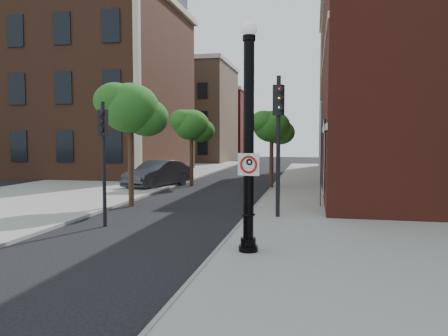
% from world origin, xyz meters
% --- Properties ---
extents(ground, '(120.00, 120.00, 0.00)m').
position_xyz_m(ground, '(0.00, 0.00, 0.00)').
color(ground, black).
rests_on(ground, ground).
extents(sidewalk_right, '(8.00, 60.00, 0.12)m').
position_xyz_m(sidewalk_right, '(6.00, 10.00, 0.06)').
color(sidewalk_right, gray).
rests_on(sidewalk_right, ground).
extents(sidewalk_left, '(10.00, 50.00, 0.12)m').
position_xyz_m(sidewalk_left, '(-9.00, 18.00, 0.06)').
color(sidewalk_left, gray).
rests_on(sidewalk_left, ground).
extents(curb_edge, '(0.10, 60.00, 0.14)m').
position_xyz_m(curb_edge, '(2.05, 10.00, 0.07)').
color(curb_edge, gray).
rests_on(curb_edge, ground).
extents(victorian_building, '(18.60, 14.60, 17.95)m').
position_xyz_m(victorian_building, '(-16.00, 23.97, 8.74)').
color(victorian_building, brown).
rests_on(victorian_building, ground).
extents(bg_building_tan_a, '(12.00, 12.00, 12.00)m').
position_xyz_m(bg_building_tan_a, '(-12.00, 44.00, 6.00)').
color(bg_building_tan_a, '#805E46').
rests_on(bg_building_tan_a, ground).
extents(bg_building_red, '(12.00, 12.00, 10.00)m').
position_xyz_m(bg_building_red, '(-12.00, 58.00, 5.00)').
color(bg_building_red, maroon).
rests_on(bg_building_red, ground).
extents(lamppost, '(0.51, 0.51, 6.00)m').
position_xyz_m(lamppost, '(2.88, 0.77, 2.77)').
color(lamppost, black).
rests_on(lamppost, ground).
extents(no_parking_sign, '(0.57, 0.13, 0.57)m').
position_xyz_m(no_parking_sign, '(2.91, 0.61, 2.41)').
color(no_parking_sign, white).
rests_on(no_parking_sign, ground).
extents(parked_car, '(3.18, 5.34, 1.66)m').
position_xyz_m(parked_car, '(-5.00, 15.30, 0.83)').
color(parked_car, '#323237').
rests_on(parked_car, ground).
extents(traffic_signal_left, '(0.27, 0.35, 4.32)m').
position_xyz_m(traffic_signal_left, '(-2.57, 3.46, 2.91)').
color(traffic_signal_left, black).
rests_on(traffic_signal_left, ground).
extents(traffic_signal_right, '(0.43, 0.47, 5.37)m').
position_xyz_m(traffic_signal_right, '(3.22, 5.93, 3.62)').
color(traffic_signal_right, black).
rests_on(traffic_signal_right, ground).
extents(utility_pole, '(0.09, 0.09, 4.70)m').
position_xyz_m(utility_pole, '(4.80, 8.90, 2.35)').
color(utility_pole, '#999999').
rests_on(utility_pole, ground).
extents(street_tree_a, '(3.05, 2.76, 5.50)m').
position_xyz_m(street_tree_a, '(-3.46, 7.87, 4.34)').
color(street_tree_a, '#332014').
rests_on(street_tree_a, ground).
extents(street_tree_b, '(2.70, 2.44, 4.86)m').
position_xyz_m(street_tree_b, '(-3.08, 16.37, 3.83)').
color(street_tree_b, '#332014').
rests_on(street_tree_b, ground).
extents(street_tree_c, '(2.60, 2.35, 4.68)m').
position_xyz_m(street_tree_c, '(2.07, 15.61, 3.69)').
color(street_tree_c, '#332014').
rests_on(street_tree_c, ground).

